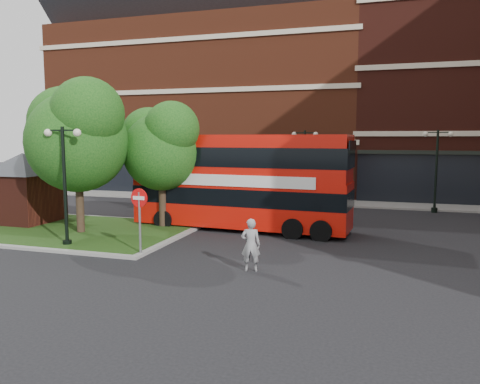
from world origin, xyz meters
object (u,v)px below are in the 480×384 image
(woman, at_px, (251,245))
(car_silver, at_px, (273,194))
(car_white, at_px, (322,195))
(bus, at_px, (240,175))

(woman, relative_size, car_silver, 0.47)
(woman, height_order, car_white, woman)
(car_silver, distance_m, car_white, 3.31)
(car_silver, xyz_separation_m, car_white, (3.25, 0.62, -0.02))
(bus, relative_size, car_white, 2.83)
(bus, bearing_deg, car_silver, 96.61)
(bus, distance_m, car_silver, 9.34)
(bus, xyz_separation_m, car_white, (2.77, 9.73, -2.06))
(bus, xyz_separation_m, woman, (2.53, -6.87, -1.78))
(car_white, bearing_deg, bus, 165.72)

